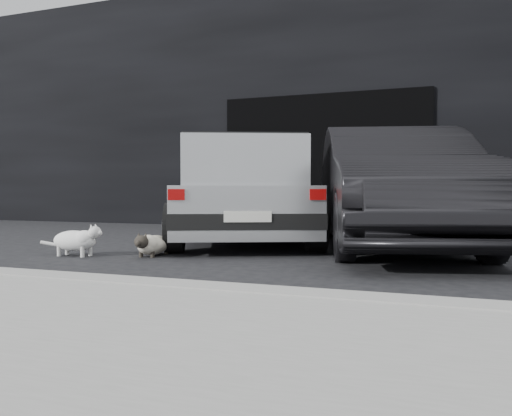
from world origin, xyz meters
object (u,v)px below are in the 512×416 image
(silver_hatchback, at_px, (243,187))
(second_car, at_px, (393,187))
(cat_siamese, at_px, (152,245))
(cat_white, at_px, (77,240))

(silver_hatchback, relative_size, second_car, 0.89)
(cat_siamese, bearing_deg, cat_white, 15.45)
(silver_hatchback, height_order, cat_siamese, silver_hatchback)
(cat_siamese, xyz_separation_m, cat_white, (-0.79, -0.28, 0.05))
(second_car, distance_m, cat_siamese, 3.11)
(silver_hatchback, bearing_deg, second_car, -25.65)
(second_car, height_order, cat_white, second_car)
(silver_hatchback, distance_m, cat_siamese, 2.00)
(second_car, distance_m, cat_white, 3.89)
(silver_hatchback, height_order, cat_white, silver_hatchback)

